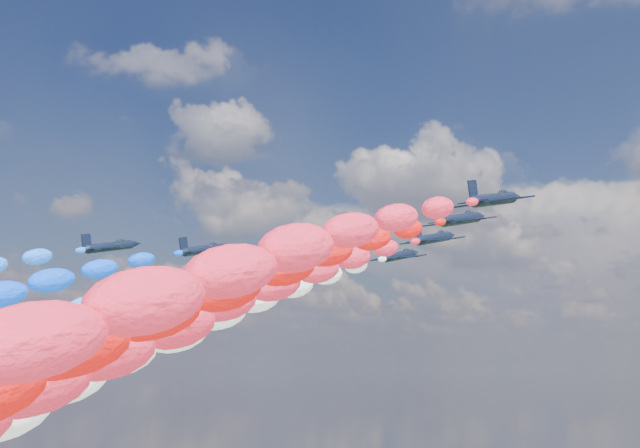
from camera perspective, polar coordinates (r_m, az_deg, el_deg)
The scene contains 14 objects.
jet_0 at distance 142.26m, azimuth -13.80°, elevation -1.48°, with size 9.74×13.06×2.88m, color black, non-canonical shape.
jet_1 at distance 142.94m, azimuth -7.75°, elevation -1.71°, with size 9.74×13.06×2.88m, color black, non-canonical shape.
jet_2 at distance 143.26m, azimuth -0.58°, elevation -1.81°, with size 9.74×13.06×2.88m, color black, non-canonical shape.
trail_2 at distance 103.41m, azimuth -20.40°, elevation -8.78°, with size 7.32×109.18×43.24m, color #2177FF, non-canonical shape.
jet_3 at distance 135.03m, azimuth 2.43°, elevation -1.32°, with size 9.74×13.06×2.88m, color black, non-canonical shape.
trail_3 at distance 93.09m, azimuth -18.01°, elevation -8.87°, with size 7.32×109.18×43.24m, color white, non-canonical shape.
jet_4 at distance 149.51m, azimuth 5.30°, elevation -2.10°, with size 9.74×13.06×2.88m, color black, non-canonical shape.
trail_4 at distance 104.74m, azimuth -11.35°, elevation -9.20°, with size 7.32×109.18×43.24m, color white, non-canonical shape.
jet_5 at distance 130.45m, azimuth 7.56°, elevation -0.95°, with size 9.74×13.06×2.88m, color black, non-canonical shape.
trail_5 at distance 84.72m, azimuth -11.73°, elevation -9.10°, with size 7.32×109.18×43.24m, color red, non-canonical shape.
jet_6 at distance 114.54m, azimuth 9.30°, elevation 0.32°, with size 9.74×13.06×2.88m, color black, non-canonical shape.
trail_6 at distance 68.31m, azimuth -13.41°, elevation -8.94°, with size 7.32×109.18×43.24m, color red, non-canonical shape.
jet_7 at distance 102.04m, azimuth 11.45°, elevation 1.61°, with size 9.74×13.06×2.88m, color black, non-canonical shape.
trail_7 at distance 55.03m, azimuth -14.82°, elevation -8.76°, with size 7.32×109.18×43.24m, color red, non-canonical shape.
Camera 1 is at (76.82, -96.78, 90.49)m, focal length 48.23 mm.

